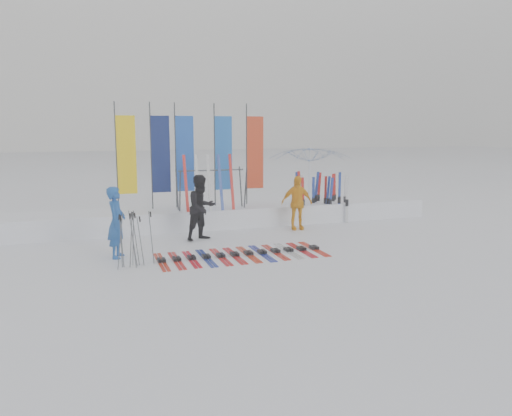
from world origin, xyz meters
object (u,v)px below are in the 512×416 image
object	(u,v)px
person_blue	(117,222)
ski_row	(242,254)
tent_canopy	(310,181)
person_black	(202,208)
person_yellow	(297,203)
ski_rack	(211,183)

from	to	relation	value
person_blue	ski_row	xyz separation A→B (m)	(2.83, -0.77, -0.81)
tent_canopy	person_black	bearing A→B (deg)	-153.24
person_blue	person_black	xyz separation A→B (m)	(2.31, 1.21, 0.05)
person_yellow	ski_rack	size ratio (longest dim) A/B	0.80
person_blue	person_yellow	bearing A→B (deg)	-55.44
person_black	person_yellow	size ratio (longest dim) A/B	1.10
person_yellow	tent_canopy	size ratio (longest dim) A/B	0.59
person_blue	tent_canopy	xyz separation A→B (m)	(6.54, 3.34, 0.40)
person_blue	ski_rack	bearing A→B (deg)	-31.11
person_yellow	tent_canopy	xyz separation A→B (m)	(1.20, 1.65, 0.44)
tent_canopy	ski_row	bearing A→B (deg)	-132.03
person_blue	tent_canopy	distance (m)	7.36
person_blue	person_yellow	size ratio (longest dim) A/B	1.04
person_blue	ski_row	size ratio (longest dim) A/B	0.42
ski_rack	person_yellow	bearing A→B (deg)	-21.67
ski_row	person_blue	bearing A→B (deg)	164.74
person_black	person_yellow	bearing A→B (deg)	-15.58
person_black	tent_canopy	world-z (taller)	tent_canopy
person_yellow	ski_rack	bearing A→B (deg)	164.71
person_black	tent_canopy	xyz separation A→B (m)	(4.23, 2.13, 0.35)
ski_row	ski_rack	world-z (taller)	ski_rack
person_yellow	ski_row	world-z (taller)	person_yellow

